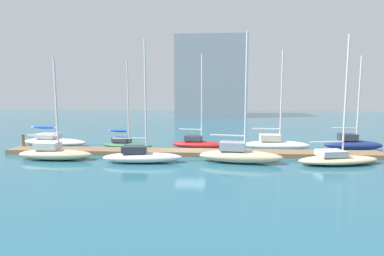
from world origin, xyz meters
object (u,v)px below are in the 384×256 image
Objects in this scene: sailboat_5 at (240,154)px; mooring_buoy_yellow at (44,137)px; sailboat_6 at (276,144)px; sailboat_7 at (337,158)px; sailboat_8 at (352,143)px; sailboat_3 at (142,155)px; sailboat_2 at (126,143)px; sailboat_0 at (54,140)px; sailboat_1 at (54,153)px; harbor_building_distant at (211,77)px; sailboat_4 at (198,143)px.

mooring_buoy_yellow is (-20.52, 9.65, -0.31)m from sailboat_5.
sailboat_6 is at bearing 61.98° from sailboat_5.
sailboat_7 is 6.70m from sailboat_8.
sailboat_7 reaches higher than sailboat_3.
sailboat_3 is 18.83m from sailboat_8.
sailboat_2 is 13.71m from sailboat_6.
sailboat_0 is 0.94× the size of sailboat_7.
sailboat_8 is 31.30m from mooring_buoy_yellow.
sailboat_1 is 0.85× the size of sailboat_6.
sailboat_5 reaches higher than sailboat_8.
harbor_building_distant is (7.36, 39.48, 7.77)m from sailboat_2.
sailboat_0 is 14.15m from sailboat_4.
sailboat_7 reaches higher than sailboat_4.
sailboat_5 reaches higher than sailboat_4.
sailboat_0 is 6.87m from sailboat_1.
sailboat_7 is 0.56× the size of harbor_building_distant.
sailboat_2 is at bearing -176.28° from sailboat_8.
sailboat_1 is 6.59m from sailboat_2.
sailboat_6 is 6.23m from sailboat_7.
mooring_buoy_yellow is at bearing 148.95° from sailboat_7.
sailboat_4 is at bearing -176.95° from sailboat_8.
sailboat_7 is 29.19m from mooring_buoy_yellow.
sailboat_1 is 12.16m from sailboat_4.
sailboat_6 is at bearing 111.19° from sailboat_7.
sailboat_1 is at bearing -54.04° from sailboat_0.
sailboat_2 is at bearing -168.50° from sailboat_4.
sailboat_1 is 25.38m from sailboat_8.
mooring_buoy_yellow is at bearing 161.46° from sailboat_5.
sailboat_6 is 6.91m from sailboat_8.
sailboat_0 reaches higher than mooring_buoy_yellow.
sailboat_3 is at bearing -114.70° from sailboat_4.
sailboat_5 is at bearing -0.85° from sailboat_3.
sailboat_1 is at bearing -144.67° from sailboat_4.
sailboat_6 reaches higher than sailboat_2.
sailboat_0 is at bearing 119.07° from sailboat_1.
sailboat_0 is at bearing -178.53° from sailboat_8.
harbor_building_distant is (-9.74, 44.56, 7.79)m from sailboat_7.
sailboat_7 reaches higher than sailboat_2.
sailboat_7 is at bearing 0.44° from sailboat_1.
sailboat_3 is at bearing -25.08° from sailboat_0.
sailboat_6 is (10.87, 5.75, 0.03)m from sailboat_3.
sailboat_0 is at bearing -50.37° from mooring_buoy_yellow.
sailboat_2 is (4.12, 5.15, -0.06)m from sailboat_1.
sailboat_8 is (3.49, 5.72, 0.14)m from sailboat_7.
sailboat_2 is 0.87× the size of sailboat_7.
sailboat_3 is at bearing -158.71° from sailboat_8.
sailboat_0 is at bearing 154.53° from sailboat_7.
sailboat_0 is 0.52× the size of harbor_building_distant.
sailboat_4 is at bearing -13.61° from mooring_buoy_yellow.
sailboat_3 is (2.83, -5.60, 0.06)m from sailboat_2.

